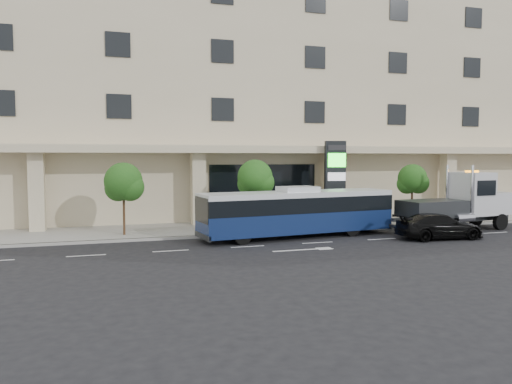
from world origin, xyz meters
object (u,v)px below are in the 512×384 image
at_px(city_bus, 297,211).
at_px(black_sedan, 439,226).
at_px(signage_pylon, 335,181).
at_px(tow_truck, 461,203).

distance_m(city_bus, black_sedan, 8.12).
bearing_deg(signage_pylon, tow_truck, -21.52).
xyz_separation_m(tow_truck, black_sedan, (-3.67, -2.58, -0.99)).
height_order(tow_truck, signage_pylon, signage_pylon).
distance_m(tow_truck, black_sedan, 4.59).
height_order(tow_truck, black_sedan, tow_truck).
bearing_deg(tow_truck, city_bus, 172.39).
distance_m(black_sedan, signage_pylon, 8.15).
height_order(city_bus, signage_pylon, signage_pylon).
relative_size(black_sedan, signage_pylon, 0.89).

